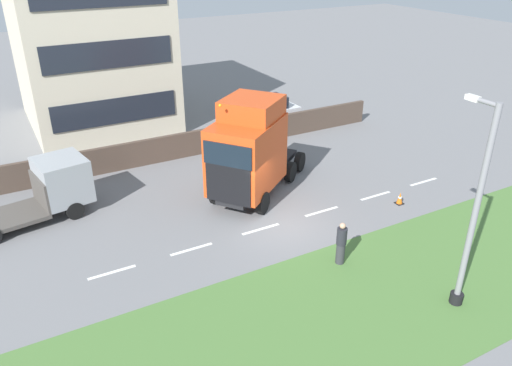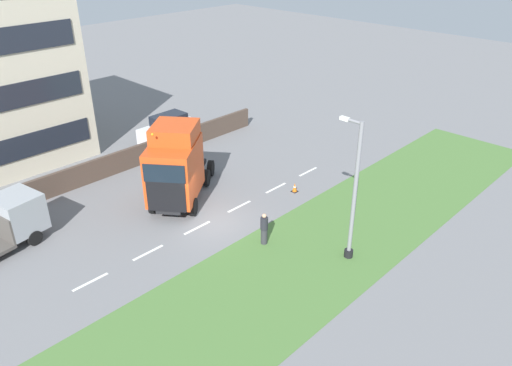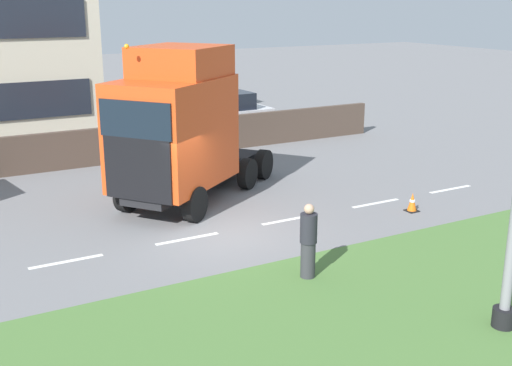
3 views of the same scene
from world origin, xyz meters
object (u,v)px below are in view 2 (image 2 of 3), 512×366
Objects in this scene: lorry_cab at (176,166)px; lamp_post at (353,201)px; parked_car at (169,129)px; traffic_cone_lead at (295,187)px; pedestrian at (264,229)px; flatbed_truck at (10,220)px.

lamp_post is (-10.18, -2.54, 0.74)m from lorry_cab.
parked_car reaches higher than traffic_cone_lead.
lamp_post is at bearing -151.40° from pedestrian.
pedestrian is 3.06× the size of traffic_cone_lead.
lamp_post is at bearing 156.73° from lorry_cab.
lamp_post reaches higher than lorry_cab.
traffic_cone_lead is at bearing -65.36° from pedestrian.
traffic_cone_lead is (2.48, -5.40, -0.59)m from pedestrian.
lorry_cab reaches higher than parked_car.
lamp_post is 4.00× the size of pedestrian.
pedestrian is 5.97m from traffic_cone_lead.
pedestrian is at bearing 159.50° from parked_car.
flatbed_truck is 15.87m from traffic_cone_lead.
pedestrian is (-14.37, 4.89, -0.16)m from parked_car.
parked_car is 0.64× the size of lamp_post.
lorry_cab is 10.52m from lamp_post.
pedestrian is at bearing 34.11° from flatbed_truck.
parked_car is at bearing 100.62° from flatbed_truck.
lamp_post is 7.64m from traffic_cone_lead.
lorry_cab is 7.41m from traffic_cone_lead.
lorry_cab reaches higher than pedestrian.
pedestrian is (-6.42, -0.49, -1.56)m from lorry_cab.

